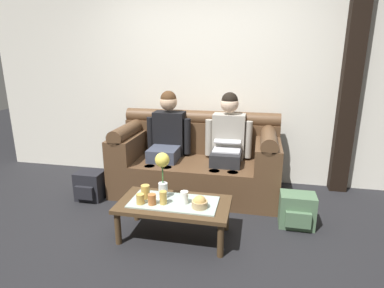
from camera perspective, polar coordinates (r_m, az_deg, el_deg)
The scene contains 16 objects.
ground_plane at distance 3.02m, azimuth -3.68°, elevation -17.14°, with size 14.00×14.00×0.00m, color black.
back_wall_patterned at distance 4.20m, azimuth 2.37°, elevation 13.21°, with size 6.00×0.12×2.90m, color silver.
timber_pillar at distance 4.14m, azimuth 26.80°, elevation 11.55°, with size 0.20×0.20×2.90m, color black.
couch at distance 3.88m, azimuth 0.85°, elevation -3.19°, with size 1.95×0.88×0.96m.
person_left at distance 3.88m, azimuth -4.51°, elevation 1.14°, with size 0.56×0.67×1.22m.
person_right at distance 3.74m, azimuth 6.45°, elevation 0.52°, with size 0.56×0.67×1.22m.
coffee_table at distance 2.95m, azimuth -3.28°, elevation -11.19°, with size 1.02×0.54×0.36m.
flower_vase at distance 2.90m, azimuth -5.34°, elevation -4.56°, with size 0.13×0.13×0.43m.
snack_bowl at distance 2.80m, azimuth 1.39°, elevation -10.56°, with size 0.14×0.14×0.11m.
cup_near_left at distance 2.86m, azimuth -5.20°, elevation -9.59°, with size 0.07×0.07×0.12m, color gold.
cup_near_right at distance 2.87m, azimuth -7.22°, elevation -9.86°, with size 0.07×0.07×0.10m, color #B26633.
cup_far_center at distance 2.99m, azimuth -8.39°, elevation -8.51°, with size 0.08×0.08×0.13m, color gold.
cup_far_left at distance 2.86m, azimuth -1.40°, elevation -9.60°, with size 0.07×0.07×0.12m, color white.
cup_far_right at distance 2.89m, azimuth -9.29°, elevation -9.74°, with size 0.07×0.07×0.09m, color gold.
backpack_right at distance 3.33m, azimuth 18.40°, elevation -11.34°, with size 0.34×0.27×0.34m.
backpack_left at distance 3.91m, azimuth -17.87°, elevation -7.16°, with size 0.31×0.29×0.33m.
Camera 1 is at (0.71, -2.43, 1.64)m, focal length 29.59 mm.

